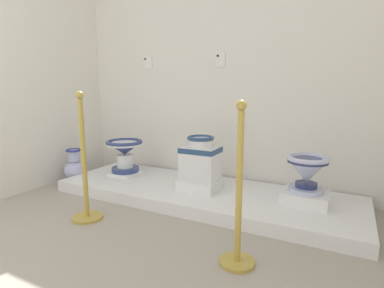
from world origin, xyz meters
name	(u,v)px	position (x,y,z in m)	size (l,w,h in m)	color
wall_back	(224,60)	(1.80, 3.00, 1.40)	(3.79, 0.06, 2.81)	white
display_platform	(202,194)	(1.80, 2.45, 0.06)	(3.00, 0.99, 0.12)	white
plinth_block_pale_glazed	(126,173)	(0.81, 2.47, 0.14)	(0.30, 0.30, 0.04)	white
antique_toilet_pale_glazed	(125,150)	(0.81, 2.47, 0.41)	(0.41, 0.41, 0.36)	navy
plinth_block_rightmost	(200,184)	(1.80, 2.42, 0.17)	(0.37, 0.35, 0.10)	white
antique_toilet_rightmost	(200,158)	(1.80, 2.42, 0.44)	(0.36, 0.27, 0.43)	white
plinth_block_leftmost	(305,198)	(2.77, 2.48, 0.17)	(0.38, 0.32, 0.11)	white
antique_toilet_leftmost	(307,170)	(2.77, 2.48, 0.42)	(0.35, 0.35, 0.31)	silver
info_placard_first	(148,62)	(0.81, 2.96, 1.42)	(0.12, 0.01, 0.15)	white
info_placard_second	(221,60)	(1.77, 2.96, 1.41)	(0.10, 0.01, 0.15)	white
decorative_vase_spare	(75,168)	(0.20, 2.28, 0.17)	(0.24, 0.24, 0.40)	navy
stanchion_post_near_left	(85,182)	(1.13, 1.58, 0.32)	(0.26, 0.26, 1.08)	gold
stanchion_post_near_right	(238,213)	(2.50, 1.52, 0.34)	(0.23, 0.23, 1.04)	#B7983E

